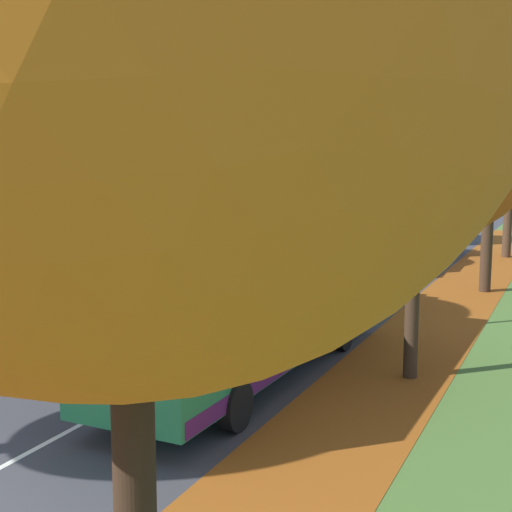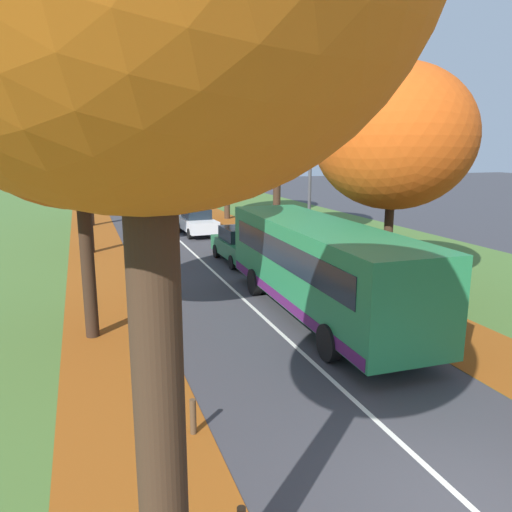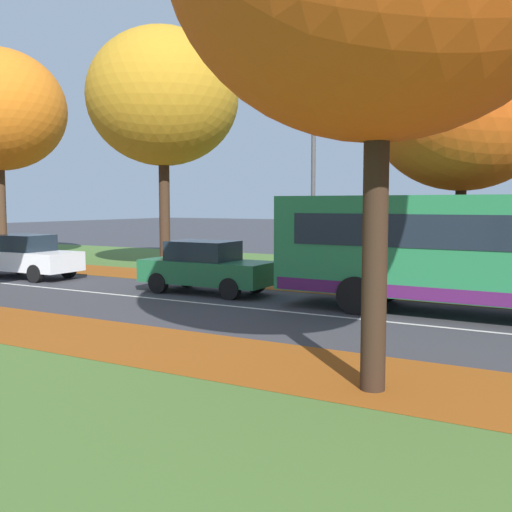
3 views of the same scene
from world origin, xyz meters
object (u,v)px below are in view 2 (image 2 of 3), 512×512
Objects in this scene: bus at (319,264)px; tree_right_far at (226,121)px; tree_left_mid at (82,130)px; streetlamp_right at (303,185)px; car_white_following at (197,222)px; tree_left_near at (76,102)px; tree_left_far at (84,120)px; car_green_lead at (240,245)px; tree_right_near at (394,137)px; bollard_third at (193,417)px; car_blue_third_in_line at (183,211)px; tree_right_mid at (277,117)px.

tree_right_far is at bearing 81.26° from bus.
tree_left_mid is 0.80× the size of tree_right_far.
car_white_following is (-2.26, 10.51, -2.92)m from streetlamp_right.
tree_left_near reaches higher than tree_left_far.
car_green_lead is (-2.00, 2.56, -2.92)m from streetlamp_right.
tree_left_near is 1.13× the size of tree_right_near.
bollard_third is at bearing -123.24° from streetlamp_right.
car_white_following is 1.01× the size of car_blue_third_in_line.
tree_left_near is 21.64m from tree_left_far.
tree_right_far is (-0.18, 9.65, 0.23)m from tree_right_mid.
tree_right_mid reaches higher than tree_left_near.
tree_left_near reaches higher than bollard_third.
bus is 2.46× the size of car_white_following.
bollard_third is 22.05m from car_white_following.
tree_right_far reaches higher than bus.
car_blue_third_in_line is (-0.08, 21.52, -0.89)m from bus.
tree_right_near is 0.81× the size of tree_right_far.
tree_right_mid is at bearing -43.32° from tree_left_far.
bus is at bearing -89.79° from car_blue_third_in_line.
tree_left_near reaches higher than car_green_lead.
streetlamp_right is at bearing -103.07° from tree_right_mid.
streetlamp_right is at bearing 107.76° from tree_right_near.
tree_left_near is 10.58m from streetlamp_right.
tree_right_mid is 8.03m from car_white_following.
tree_right_near is (9.76, -20.84, -1.42)m from tree_left_far.
car_green_lead is 7.96m from car_white_following.
tree_left_near is at bearing -112.80° from car_white_following.
streetlamp_right is 6.33m from bus.
tree_right_mid is 14.21m from bus.
tree_right_far reaches higher than tree_left_near.
tree_right_mid is 7.91m from streetlamp_right.
bollard_third is 0.17× the size of car_green_lead.
tree_left_mid is 0.99× the size of tree_right_near.
bollard_third is 14.50m from car_green_lead.
tree_right_near is (10.01, -11.37, -0.48)m from tree_left_mid.
bollard_third is at bearing -100.83° from car_blue_third_in_line.
tree_left_mid is 1.90× the size of car_blue_third_in_line.
tree_right_near is at bearing -63.84° from car_green_lead.
tree_right_mid is at bearing -41.59° from car_white_following.
car_green_lead is (-3.40, 6.92, -4.82)m from tree_right_near.
tree_right_far is at bearing 91.07° from tree_right_mid.
bus is at bearing -105.88° from tree_right_mid.
car_green_lead is (6.84, 7.70, -5.62)m from tree_left_near.
tree_right_far reaches higher than car_white_following.
tree_right_near is 9.09m from car_green_lead.
tree_left_near is 1.54× the size of streetlamp_right.
car_blue_third_in_line is at bearing 53.45° from tree_left_mid.
tree_right_far is 2.36× the size of car_blue_third_in_line.
tree_right_far reaches higher than tree_right_near.
tree_right_far reaches higher than streetlamp_right.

